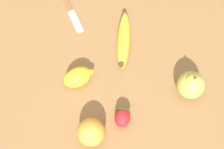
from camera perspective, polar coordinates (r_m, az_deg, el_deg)
The scene contains 7 objects.
ground_plane at distance 0.97m, azimuth -1.34°, elevation 2.92°, with size 3.00×3.00×0.00m, color olive.
banana at distance 0.98m, azimuth 2.03°, elevation 6.36°, with size 0.17×0.16×0.04m.
orange at distance 0.85m, azimuth -3.85°, elevation -10.45°, with size 0.08×0.08×0.08m.
pear at distance 0.91m, azimuth 14.26°, elevation -1.77°, with size 0.08×0.08×0.10m.
strawberry at distance 0.88m, azimuth 1.95°, elevation -7.61°, with size 0.07×0.07×0.04m.
lemon at distance 0.91m, azimuth -6.14°, elevation -0.63°, with size 0.10×0.08×0.06m.
paring_knife at distance 1.06m, azimuth -7.49°, elevation 11.39°, with size 0.07×0.16×0.01m.
Camera 1 is at (-0.28, -0.33, 0.86)m, focal length 50.00 mm.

